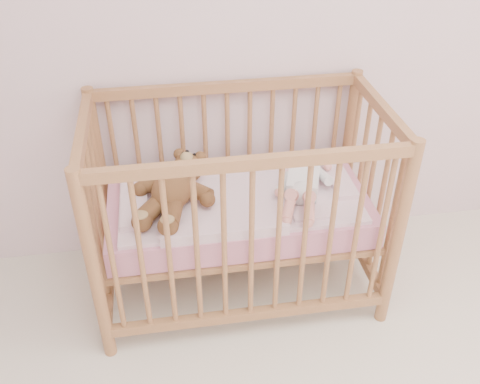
{
  "coord_description": "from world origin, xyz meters",
  "views": [
    {
      "loc": [
        -0.66,
        -0.42,
        2.01
      ],
      "look_at": [
        -0.34,
        1.55,
        0.62
      ],
      "focal_mm": 40.0,
      "sensor_mm": 36.0,
      "label": 1
    }
  ],
  "objects": [
    {
      "name": "teddy_bear",
      "position": [
        -0.64,
        1.58,
        0.65
      ],
      "size": [
        0.6,
        0.69,
        0.16
      ],
      "primitive_type": null,
      "rotation": [
        0.0,
        0.0,
        -0.41
      ],
      "color": "brown",
      "rests_on": "blanket"
    },
    {
      "name": "blanket",
      "position": [
        -0.34,
        1.6,
        0.56
      ],
      "size": [
        1.1,
        0.58,
        0.06
      ],
      "primitive_type": null,
      "color": "pink",
      "rests_on": "mattress"
    },
    {
      "name": "mattress",
      "position": [
        -0.34,
        1.6,
        0.49
      ],
      "size": [
        1.22,
        0.62,
        0.13
      ],
      "primitive_type": "cube",
      "color": "#C67B91",
      "rests_on": "crib"
    },
    {
      "name": "crib",
      "position": [
        -0.34,
        1.6,
        0.5
      ],
      "size": [
        1.36,
        0.76,
        1.0
      ],
      "primitive_type": null,
      "color": "#A06C44",
      "rests_on": "floor"
    },
    {
      "name": "baby",
      "position": [
        -0.04,
        1.58,
        0.64
      ],
      "size": [
        0.44,
        0.61,
        0.13
      ],
      "primitive_type": null,
      "rotation": [
        0.0,
        0.0,
        -0.34
      ],
      "color": "white",
      "rests_on": "blanket"
    }
  ]
}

